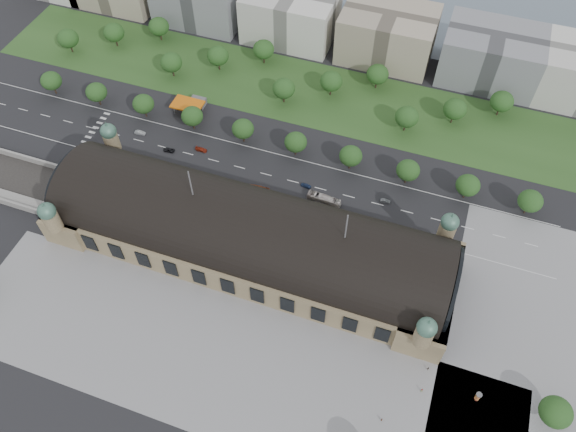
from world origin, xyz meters
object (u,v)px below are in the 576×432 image
(traffic_car_5, at_px, (385,201))
(bus_mid, at_px, (322,198))
(parked_car_3, at_px, (141,165))
(pedestrian_2, at_px, (428,369))
(traffic_car_2, at_px, (169,150))
(parked_car_5, at_px, (175,174))
(parked_car_2, at_px, (173,181))
(parked_car_4, at_px, (178,175))
(bus_east, at_px, (326,200))
(parked_car_6, at_px, (228,197))
(pedestrian_0, at_px, (422,390))
(parked_car_0, at_px, (132,162))
(advertising_column, at_px, (478,396))
(petrol_station, at_px, (193,103))
(traffic_car_3, at_px, (201,149))
(traffic_car_1, at_px, (140,133))
(parked_car_1, at_px, (118,166))
(pedestrian_1, at_px, (382,420))
(traffic_car_4, at_px, (306,185))
(bus_west, at_px, (254,190))

(traffic_car_5, distance_m, bus_mid, 25.45)
(traffic_car_5, height_order, parked_car_3, parked_car_3)
(pedestrian_2, bearing_deg, traffic_car_2, 33.35)
(parked_car_5, bearing_deg, pedestrian_2, 46.73)
(parked_car_2, relative_size, parked_car_5, 1.00)
(parked_car_3, bearing_deg, parked_car_4, 63.36)
(bus_east, relative_size, pedestrian_2, 8.14)
(parked_car_6, xyz_separation_m, pedestrian_0, (89.54, -52.94, 0.12))
(parked_car_0, xyz_separation_m, advertising_column, (152.20, -53.48, 1.19))
(petrol_station, height_order, traffic_car_5, petrol_station)
(traffic_car_3, xyz_separation_m, advertising_column, (127.75, -69.98, 1.14))
(parked_car_2, bearing_deg, advertising_column, 44.28)
(traffic_car_1, bearing_deg, parked_car_0, -167.32)
(parked_car_1, distance_m, pedestrian_2, 147.65)
(petrol_station, height_order, parked_car_0, petrol_station)
(parked_car_0, bearing_deg, parked_car_3, 68.61)
(pedestrian_2, bearing_deg, bus_east, 12.38)
(parked_car_5, xyz_separation_m, bus_east, (63.73, 6.73, 1.04))
(petrol_station, distance_m, pedestrian_2, 154.50)
(pedestrian_2, bearing_deg, petrol_station, 24.00)
(parked_car_2, height_order, pedestrian_1, pedestrian_1)
(traffic_car_5, distance_m, parked_car_4, 86.30)
(bus_east, bearing_deg, parked_car_4, 99.93)
(parked_car_1, xyz_separation_m, pedestrian_2, (140.61, -45.06, 0.04))
(parked_car_2, bearing_deg, traffic_car_4, 82.06)
(parked_car_1, xyz_separation_m, parked_car_4, (26.11, 4.00, -0.01))
(traffic_car_2, relative_size, parked_car_4, 1.15)
(traffic_car_4, bearing_deg, pedestrian_2, 53.02)
(parked_car_4, xyz_separation_m, bus_east, (62.39, 6.73, 1.02))
(pedestrian_0, bearing_deg, petrol_station, 163.46)
(parked_car_0, height_order, bus_mid, bus_mid)
(petrol_station, distance_m, parked_car_3, 40.74)
(traffic_car_1, height_order, parked_car_3, traffic_car_1)
(parked_car_3, xyz_separation_m, bus_west, (50.54, 2.00, 1.08))
(parked_car_0, distance_m, parked_car_2, 21.45)
(bus_west, xyz_separation_m, bus_east, (29.08, 4.73, -0.12))
(parked_car_4, bearing_deg, traffic_car_4, 64.63)
(bus_mid, distance_m, advertising_column, 92.51)
(bus_west, height_order, pedestrian_0, bus_west)
(pedestrian_0, bearing_deg, pedestrian_2, 106.99)
(pedestrian_1, bearing_deg, parked_car_0, 93.48)
(parked_car_3, height_order, pedestrian_1, pedestrian_1)
(traffic_car_1, distance_m, pedestrian_2, 156.00)
(traffic_car_3, bearing_deg, traffic_car_4, -94.37)
(petrol_station, height_order, traffic_car_1, petrol_station)
(traffic_car_3, xyz_separation_m, parked_car_3, (-20.33, -16.51, 0.02))
(bus_mid, bearing_deg, traffic_car_3, 85.46)
(traffic_car_1, relative_size, parked_car_6, 0.90)
(traffic_car_1, xyz_separation_m, parked_car_2, (26.59, -20.93, -0.07))
(parked_car_4, distance_m, advertising_column, 141.36)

